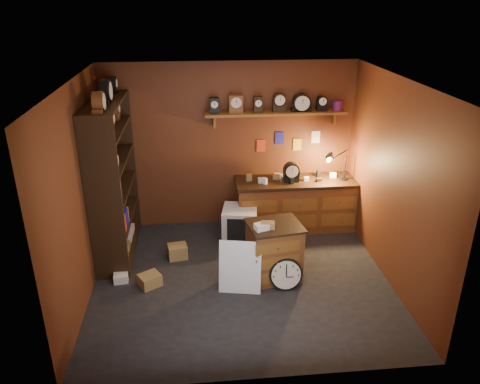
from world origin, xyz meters
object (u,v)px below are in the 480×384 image
Objects in this scene: low_cabinet at (274,249)px; shelving_unit at (110,174)px; big_round_clock at (286,274)px; workbench at (296,201)px.

shelving_unit is at bearing 148.15° from low_cabinet.
big_round_clock is (0.11, -0.30, -0.22)m from low_cabinet.
shelving_unit reaches higher than low_cabinet.
workbench is at bearing 9.87° from shelving_unit.
workbench is at bearing 74.25° from big_round_clock.
workbench is 4.44× the size of big_round_clock.
low_cabinet is at bearing -22.60° from shelving_unit.
workbench is 1.55m from low_cabinet.
big_round_clock is at bearing -79.28° from low_cabinet.
big_round_clock is (2.35, -1.24, -1.03)m from shelving_unit.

